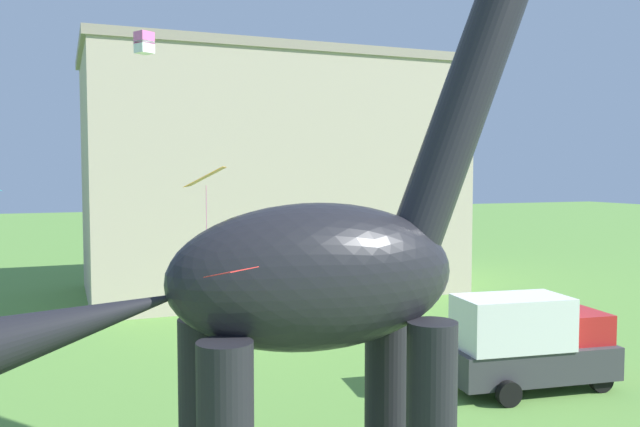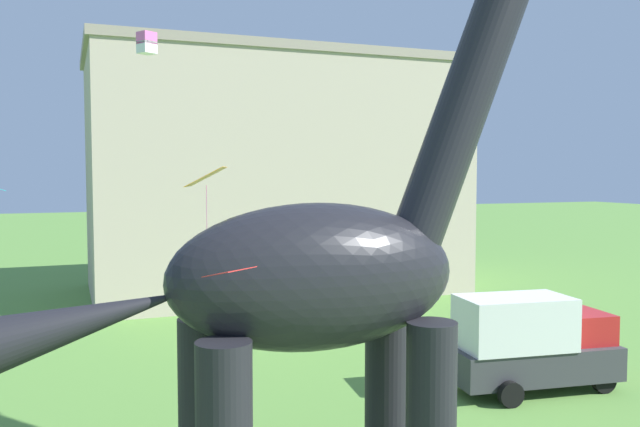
% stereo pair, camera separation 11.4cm
% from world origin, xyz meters
% --- Properties ---
extents(dinosaur_sculpture, '(13.76, 2.91, 14.38)m').
position_xyz_m(dinosaur_sculpture, '(2.91, 5.33, 5.20)').
color(dinosaur_sculpture, black).
rests_on(dinosaur_sculpture, ground_plane).
extents(parked_box_truck, '(5.82, 2.79, 3.20)m').
position_xyz_m(parked_box_truck, '(12.65, 10.79, 1.65)').
color(parked_box_truck, '#38383D').
rests_on(parked_box_truck, ground_plane).
extents(kite_high_right, '(1.17, 1.43, 1.64)m').
position_xyz_m(kite_high_right, '(1.31, 7.78, 7.14)').
color(kite_high_right, orange).
extents(kite_mid_right, '(0.72, 0.72, 0.76)m').
position_xyz_m(kite_mid_right, '(1.20, 17.69, 11.85)').
color(kite_mid_right, pink).
extents(kite_far_left, '(0.90, 0.87, 0.13)m').
position_xyz_m(kite_far_left, '(0.81, 3.45, 5.68)').
color(kite_far_left, red).
extents(background_building_block, '(22.07, 11.90, 14.21)m').
position_xyz_m(background_building_block, '(10.39, 32.30, 7.12)').
color(background_building_block, '#B7A893').
rests_on(background_building_block, ground_plane).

